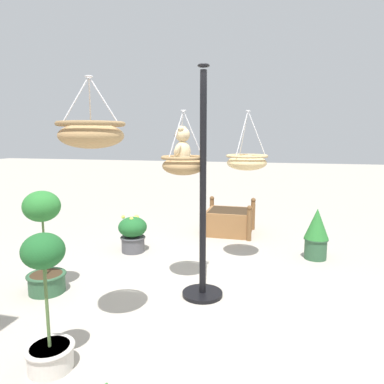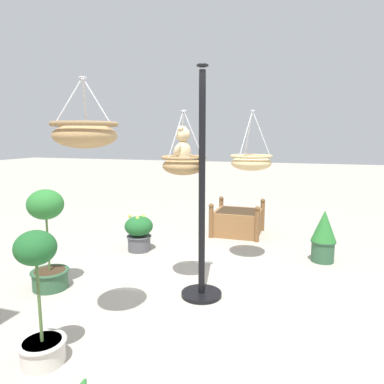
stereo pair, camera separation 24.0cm
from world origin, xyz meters
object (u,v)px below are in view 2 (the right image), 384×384
hanging_basket_with_teddy (184,164)px  hanging_basket_right_low (251,162)px  teddy_bear (182,148)px  hanging_basket_left_high (85,134)px  potted_plant_flowering_red (39,302)px  display_pole_central (202,229)px  potted_plant_conical_shrub (324,235)px  wooden_planter_box (238,221)px  potted_plant_small_succulent (48,237)px  potted_plant_tall_leafy (139,232)px

hanging_basket_with_teddy → hanging_basket_right_low: 1.11m
hanging_basket_with_teddy → teddy_bear: (-0.00, 0.02, 0.18)m
hanging_basket_left_high → potted_plant_flowering_red: 1.32m
display_pole_central → potted_plant_flowering_red: (-1.47, 0.84, -0.25)m
teddy_bear → hanging_basket_left_high: size_ratio=0.74×
hanging_basket_right_low → potted_plant_conical_shrub: (0.44, -0.96, -1.02)m
potted_plant_flowering_red → potted_plant_conical_shrub: potted_plant_flowering_red is taller
hanging_basket_right_low → potted_plant_flowering_red: bearing=155.0°
display_pole_central → potted_plant_flowering_red: size_ratio=2.32×
display_pole_central → teddy_bear: (0.15, 0.27, 0.85)m
potted_plant_flowering_red → potted_plant_conical_shrub: (3.00, -2.15, -0.13)m
potted_plant_conical_shrub → potted_plant_flowering_red: bearing=144.4°
display_pole_central → wooden_planter_box: bearing=1.5°
display_pole_central → potted_plant_small_succulent: 1.74m
hanging_basket_with_teddy → potted_plant_small_succulent: 1.73m
display_pole_central → hanging_basket_with_teddy: bearing=59.0°
hanging_basket_with_teddy → potted_plant_conical_shrub: bearing=-48.4°
hanging_basket_right_low → potted_plant_tall_leafy: hanging_basket_right_low is taller
potted_plant_flowering_red → teddy_bear: bearing=-19.4°
potted_plant_small_succulent → potted_plant_conical_shrub: bearing=-58.2°
wooden_planter_box → potted_plant_conical_shrub: size_ratio=1.20×
teddy_bear → potted_plant_tall_leafy: teddy_bear is taller
teddy_bear → potted_plant_tall_leafy: size_ratio=0.73×
hanging_basket_right_low → wooden_planter_box: hanging_basket_right_low is taller
hanging_basket_left_high → potted_plant_tall_leafy: bearing=16.6°
wooden_planter_box → potted_plant_small_succulent: bearing=150.5°
potted_plant_flowering_red → display_pole_central: bearing=-29.8°
hanging_basket_left_high → potted_plant_flowering_red: bearing=155.9°
potted_plant_tall_leafy → wooden_planter_box: bearing=-42.7°
display_pole_central → potted_plant_flowering_red: display_pole_central is taller
wooden_planter_box → potted_plant_tall_leafy: size_ratio=1.57×
wooden_planter_box → potted_plant_conical_shrub: (-1.02, -1.38, 0.14)m
wooden_planter_box → display_pole_central: bearing=-178.5°
hanging_basket_with_teddy → hanging_basket_left_high: size_ratio=1.27×
wooden_planter_box → potted_plant_flowering_red: size_ratio=0.83×
potted_plant_flowering_red → potted_plant_tall_leafy: size_ratio=1.88×
potted_plant_conical_shrub → hanging_basket_right_low: bearing=114.9°
hanging_basket_with_teddy → teddy_bear: bearing=90.0°
hanging_basket_with_teddy → potted_plant_small_succulent: hanging_basket_with_teddy is taller
potted_plant_tall_leafy → potted_plant_small_succulent: (-1.52, 0.37, 0.31)m
potted_plant_flowering_red → hanging_basket_right_low: bearing=-25.0°
hanging_basket_with_teddy → potted_plant_small_succulent: (-0.48, 1.45, -0.82)m
potted_plant_flowering_red → potted_plant_small_succulent: 1.43m
potted_plant_conical_shrub → hanging_basket_left_high: bearing=142.8°
potted_plant_small_succulent → hanging_basket_with_teddy: bearing=-71.6°
hanging_basket_with_teddy → wooden_planter_box: (2.41, -0.18, -1.19)m
hanging_basket_with_teddy → teddy_bear: hanging_basket_with_teddy is taller
teddy_bear → potted_plant_conical_shrub: size_ratio=0.56×
hanging_basket_right_low → potted_plant_tall_leafy: 2.01m
hanging_basket_with_teddy → hanging_basket_left_high: hanging_basket_left_high is taller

